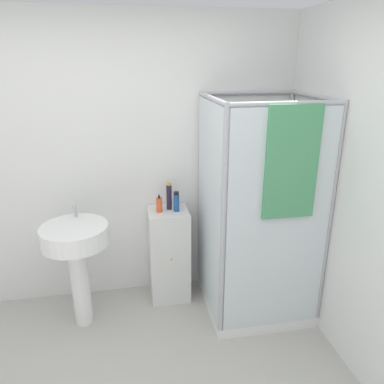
# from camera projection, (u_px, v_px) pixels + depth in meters

# --- Properties ---
(wall_back) EXTENTS (6.40, 0.06, 2.50)m
(wall_back) POSITION_uv_depth(u_px,v_px,m) (106.00, 164.00, 3.24)
(wall_back) COLOR white
(wall_back) RESTS_ON ground_plane
(shower_enclosure) EXTENTS (0.86, 0.89, 1.86)m
(shower_enclosure) POSITION_uv_depth(u_px,v_px,m) (253.00, 256.00, 3.18)
(shower_enclosure) COLOR white
(shower_enclosure) RESTS_ON ground_plane
(vanity_cabinet) EXTENTS (0.35, 0.36, 0.86)m
(vanity_cabinet) POSITION_uv_depth(u_px,v_px,m) (169.00, 254.00, 3.41)
(vanity_cabinet) COLOR silver
(vanity_cabinet) RESTS_ON ground_plane
(sink) EXTENTS (0.53, 0.53, 1.02)m
(sink) POSITION_uv_depth(u_px,v_px,m) (76.00, 249.00, 2.96)
(sink) COLOR white
(sink) RESTS_ON ground_plane
(soap_dispenser) EXTENTS (0.05, 0.05, 0.16)m
(soap_dispenser) POSITION_uv_depth(u_px,v_px,m) (159.00, 205.00, 3.22)
(soap_dispenser) COLOR #E5562D
(soap_dispenser) RESTS_ON vanity_cabinet
(shampoo_bottle_tall_black) EXTENTS (0.05, 0.05, 0.25)m
(shampoo_bottle_tall_black) POSITION_uv_depth(u_px,v_px,m) (169.00, 196.00, 3.26)
(shampoo_bottle_tall_black) COLOR #281E33
(shampoo_bottle_tall_black) RESTS_ON vanity_cabinet
(shampoo_bottle_blue) EXTENTS (0.05, 0.05, 0.18)m
(shampoo_bottle_blue) POSITION_uv_depth(u_px,v_px,m) (176.00, 202.00, 3.23)
(shampoo_bottle_blue) COLOR #1E4C93
(shampoo_bottle_blue) RESTS_ON vanity_cabinet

